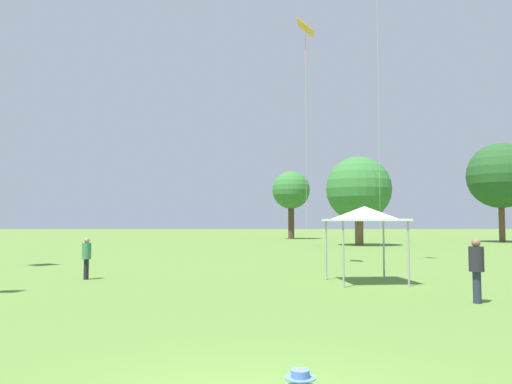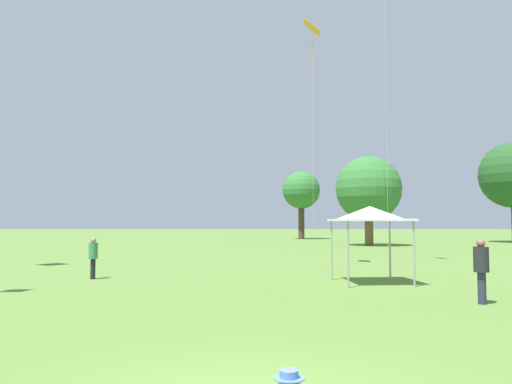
{
  "view_description": "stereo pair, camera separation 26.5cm",
  "coord_description": "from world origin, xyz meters",
  "px_view_note": "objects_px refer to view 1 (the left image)",
  "views": [
    {
      "loc": [
        -0.15,
        -5.81,
        2.2
      ],
      "look_at": [
        0.15,
        6.23,
        2.93
      ],
      "focal_mm": 35.0,
      "sensor_mm": 36.0,
      "label": 1
    },
    {
      "loc": [
        0.12,
        -5.82,
        2.2
      ],
      "look_at": [
        0.15,
        6.23,
        2.93
      ],
      "focal_mm": 35.0,
      "sensor_mm": 36.0,
      "label": 2
    }
  ],
  "objects_px": {
    "canopy_tent": "(364,214)",
    "distant_tree_0": "(291,191)",
    "person_standing_1": "(87,255)",
    "person_standing_2": "(476,265)",
    "kite_4": "(305,36)",
    "distant_tree_1": "(501,176)",
    "distant_tree_2": "(359,189)"
  },
  "relations": [
    {
      "from": "canopy_tent",
      "to": "distant_tree_0",
      "type": "distance_m",
      "value": 46.94
    },
    {
      "from": "person_standing_1",
      "to": "distant_tree_0",
      "type": "distance_m",
      "value": 47.34
    },
    {
      "from": "person_standing_1",
      "to": "distant_tree_0",
      "type": "xyz_separation_m",
      "value": [
        12.21,
        45.42,
        5.33
      ]
    },
    {
      "from": "person_standing_2",
      "to": "kite_4",
      "type": "distance_m",
      "value": 15.51
    },
    {
      "from": "person_standing_2",
      "to": "kite_4",
      "type": "relative_size",
      "value": 0.14
    },
    {
      "from": "person_standing_2",
      "to": "kite_4",
      "type": "height_order",
      "value": "kite_4"
    },
    {
      "from": "person_standing_2",
      "to": "canopy_tent",
      "type": "xyz_separation_m",
      "value": [
        -1.94,
        4.56,
        1.45
      ]
    },
    {
      "from": "distant_tree_0",
      "to": "distant_tree_1",
      "type": "bearing_deg",
      "value": -27.7
    },
    {
      "from": "person_standing_1",
      "to": "person_standing_2",
      "type": "height_order",
      "value": "person_standing_2"
    },
    {
      "from": "person_standing_1",
      "to": "distant_tree_1",
      "type": "bearing_deg",
      "value": 26.76
    },
    {
      "from": "canopy_tent",
      "to": "distant_tree_2",
      "type": "bearing_deg",
      "value": 77.32
    },
    {
      "from": "distant_tree_2",
      "to": "distant_tree_1",
      "type": "bearing_deg",
      "value": 21.65
    },
    {
      "from": "canopy_tent",
      "to": "distant_tree_2",
      "type": "distance_m",
      "value": 29.35
    },
    {
      "from": "canopy_tent",
      "to": "distant_tree_0",
      "type": "bearing_deg",
      "value": 87.83
    },
    {
      "from": "distant_tree_1",
      "to": "distant_tree_2",
      "type": "xyz_separation_m",
      "value": [
        -17.14,
        -6.81,
        -1.94
      ]
    },
    {
      "from": "distant_tree_0",
      "to": "distant_tree_1",
      "type": "distance_m",
      "value": 24.63
    },
    {
      "from": "person_standing_2",
      "to": "kite_4",
      "type": "xyz_separation_m",
      "value": [
        -3.26,
        10.92,
        10.51
      ]
    },
    {
      "from": "distant_tree_0",
      "to": "distant_tree_2",
      "type": "relative_size",
      "value": 1.05
    },
    {
      "from": "person_standing_1",
      "to": "canopy_tent",
      "type": "height_order",
      "value": "canopy_tent"
    },
    {
      "from": "kite_4",
      "to": "distant_tree_1",
      "type": "height_order",
      "value": "kite_4"
    },
    {
      "from": "person_standing_2",
      "to": "kite_4",
      "type": "bearing_deg",
      "value": 82.31
    },
    {
      "from": "person_standing_2",
      "to": "canopy_tent",
      "type": "height_order",
      "value": "canopy_tent"
    },
    {
      "from": "canopy_tent",
      "to": "distant_tree_1",
      "type": "distance_m",
      "value": 42.71
    },
    {
      "from": "person_standing_1",
      "to": "person_standing_2",
      "type": "xyz_separation_m",
      "value": [
        12.38,
        -5.89,
        0.08
      ]
    },
    {
      "from": "distant_tree_0",
      "to": "canopy_tent",
      "type": "bearing_deg",
      "value": -92.17
    },
    {
      "from": "kite_4",
      "to": "distant_tree_0",
      "type": "height_order",
      "value": "kite_4"
    },
    {
      "from": "person_standing_2",
      "to": "distant_tree_1",
      "type": "bearing_deg",
      "value": 37.21
    },
    {
      "from": "person_standing_1",
      "to": "distant_tree_2",
      "type": "distance_m",
      "value": 32.27
    },
    {
      "from": "person_standing_2",
      "to": "distant_tree_0",
      "type": "relative_size",
      "value": 0.2
    },
    {
      "from": "person_standing_1",
      "to": "distant_tree_0",
      "type": "relative_size",
      "value": 0.18
    },
    {
      "from": "person_standing_2",
      "to": "distant_tree_2",
      "type": "xyz_separation_m",
      "value": [
        4.48,
        33.07,
        4.25
      ]
    },
    {
      "from": "person_standing_1",
      "to": "kite_4",
      "type": "xyz_separation_m",
      "value": [
        9.12,
        5.03,
        10.6
      ]
    }
  ]
}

